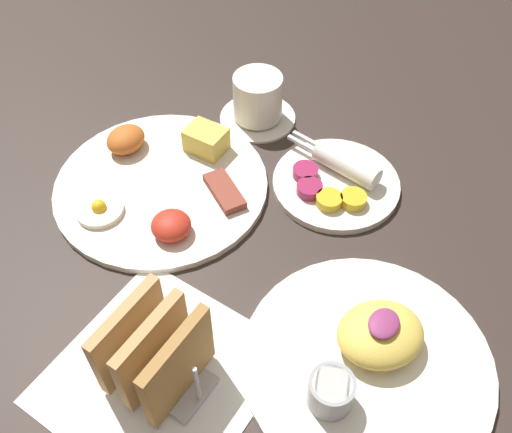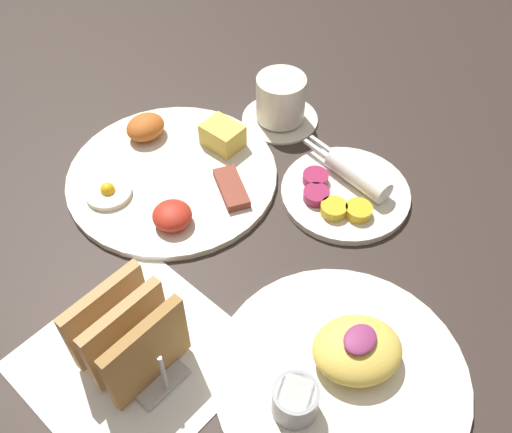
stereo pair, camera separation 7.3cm
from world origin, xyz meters
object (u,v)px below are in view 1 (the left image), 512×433
at_px(plate_breakfast, 162,181).
at_px(plate_condiments, 336,180).
at_px(plate_foreground, 368,357).
at_px(toast_rack, 154,353).
at_px(coffee_cup, 258,101).

relative_size(plate_breakfast, plate_condiments, 1.60).
xyz_separation_m(plate_foreground, toast_rack, (-0.14, 0.18, 0.04)).
height_order(plate_foreground, coffee_cup, coffee_cup).
xyz_separation_m(plate_breakfast, toast_rack, (-0.22, -0.18, 0.04)).
bearing_deg(coffee_cup, plate_foreground, -130.77).
bearing_deg(coffee_cup, plate_breakfast, 171.06).
distance_m(plate_condiments, coffee_cup, 0.19).
relative_size(plate_breakfast, plate_foreground, 1.08).
xyz_separation_m(plate_breakfast, plate_condiments, (0.14, -0.20, 0.00)).
bearing_deg(plate_condiments, plate_breakfast, 123.53).
bearing_deg(toast_rack, plate_breakfast, 39.07).
distance_m(plate_breakfast, toast_rack, 0.29).
relative_size(plate_foreground, coffee_cup, 2.32).
xyz_separation_m(plate_breakfast, coffee_cup, (0.20, -0.03, 0.03)).
bearing_deg(plate_breakfast, plate_foreground, -103.45).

